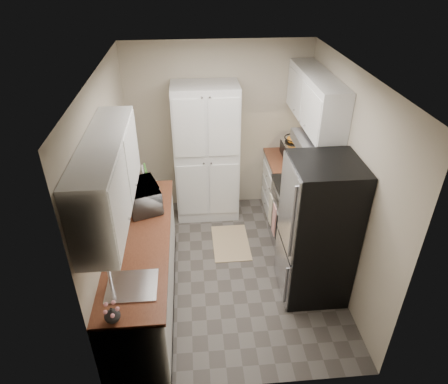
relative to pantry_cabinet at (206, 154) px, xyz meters
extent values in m
plane|color=#56514C|center=(0.20, -1.32, -1.00)|extent=(3.20, 3.20, 0.00)
cube|color=#B3A490|center=(0.20, 0.28, 0.25)|extent=(2.60, 0.04, 2.50)
cube|color=#B3A490|center=(0.20, -2.92, 0.25)|extent=(2.60, 0.04, 2.50)
cube|color=#B3A490|center=(-1.10, -1.32, 0.25)|extent=(0.04, 3.20, 2.50)
cube|color=#B3A490|center=(1.50, -1.32, 0.25)|extent=(0.04, 3.20, 2.50)
cube|color=silver|center=(0.20, -1.32, 1.50)|extent=(2.60, 3.20, 0.04)
cube|color=silver|center=(-0.93, -2.07, 0.83)|extent=(0.33, 1.60, 0.70)
cube|color=silver|center=(1.33, -0.50, 0.89)|extent=(0.33, 1.55, 0.58)
cube|color=#99999E|center=(1.27, -0.93, 0.52)|extent=(0.45, 0.76, 0.13)
cube|color=#B7B7BC|center=(-0.79, -2.47, -0.07)|extent=(0.45, 0.40, 0.02)
cube|color=brown|center=(-1.09, -1.12, 0.18)|extent=(0.02, 0.22, 0.22)
cube|color=silver|center=(0.00, 0.00, 0.00)|extent=(0.90, 0.55, 2.00)
cube|color=silver|center=(-0.79, -1.75, -0.56)|extent=(0.60, 2.30, 0.88)
cube|color=brown|center=(-0.79, -1.75, -0.10)|extent=(0.63, 2.33, 0.04)
cube|color=silver|center=(1.19, -0.12, -0.56)|extent=(0.60, 0.80, 0.88)
cube|color=brown|center=(1.19, -0.12, -0.10)|extent=(0.63, 0.83, 0.04)
cube|color=#B7B7BC|center=(1.17, -0.93, -0.55)|extent=(0.64, 0.76, 0.90)
cube|color=black|center=(1.17, -0.93, -0.08)|extent=(0.66, 0.78, 0.03)
cube|color=black|center=(1.46, -0.93, 0.02)|extent=(0.06, 0.76, 0.22)
cube|color=#D9978C|center=(0.80, -1.06, -0.45)|extent=(0.01, 0.16, 0.42)
cube|color=beige|center=(0.80, -0.83, -0.45)|extent=(0.01, 0.16, 0.42)
cube|color=#B7B7BC|center=(1.14, -1.73, -0.15)|extent=(0.70, 0.72, 1.70)
imported|color=#A7A7AB|center=(-0.79, -1.18, 0.07)|extent=(0.51, 0.62, 0.29)
cylinder|color=black|center=(-0.94, -0.98, 0.06)|extent=(0.07, 0.07, 0.28)
imported|color=beige|center=(-0.90, -2.83, -0.01)|extent=(0.15, 0.15, 0.14)
cube|color=#3D842F|center=(-0.77, -0.74, 0.07)|extent=(0.06, 0.23, 0.29)
cube|color=silver|center=(1.26, -0.06, 0.04)|extent=(0.33, 0.42, 0.24)
cube|color=#CEAF83|center=(0.28, -0.80, -0.99)|extent=(0.50, 0.79, 0.01)
camera|label=1|loc=(-0.19, -5.12, 2.52)|focal=32.00mm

